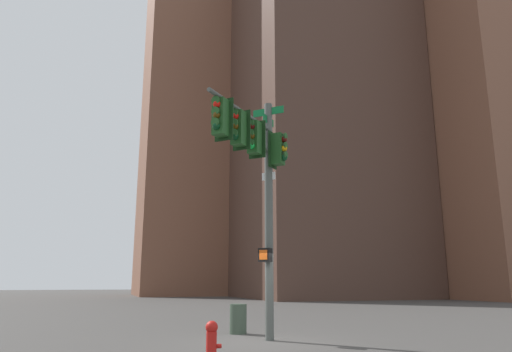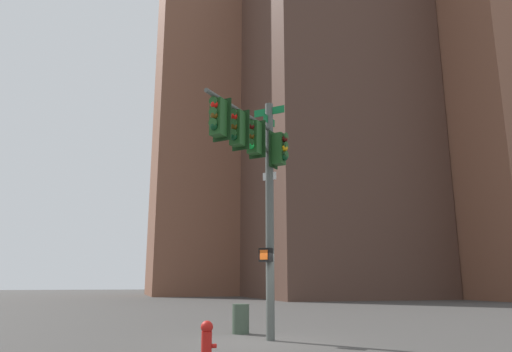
# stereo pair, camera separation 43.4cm
# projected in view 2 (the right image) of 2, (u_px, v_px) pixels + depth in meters

# --- Properties ---
(ground_plane) EXTENTS (200.00, 200.00, 0.00)m
(ground_plane) POSITION_uv_depth(u_px,v_px,m) (263.00, 342.00, 13.34)
(ground_plane) COLOR #423F3D
(signal_pole_assembly) EXTENTS (3.09, 3.01, 7.30)m
(signal_pole_assembly) POSITION_uv_depth(u_px,v_px,m) (257.00, 168.00, 13.98)
(signal_pole_assembly) COLOR #4C514C
(signal_pole_assembly) RESTS_ON ground_plane
(fire_hydrant) EXTENTS (0.34, 0.26, 0.87)m
(fire_hydrant) POSITION_uv_depth(u_px,v_px,m) (207.00, 340.00, 9.84)
(fire_hydrant) COLOR red
(fire_hydrant) RESTS_ON ground_plane
(litter_bin) EXTENTS (0.56, 0.56, 0.95)m
(litter_bin) POSITION_uv_depth(u_px,v_px,m) (241.00, 319.00, 15.57)
(litter_bin) COLOR #384738
(litter_bin) RESTS_ON ground_plane
(building_brick_nearside) EXTENTS (19.17, 18.07, 58.92)m
(building_brick_nearside) POSITION_uv_depth(u_px,v_px,m) (498.00, 41.00, 55.67)
(building_brick_nearside) COLOR brown
(building_brick_nearside) RESTS_ON ground_plane
(building_brick_midblock) EXTENTS (17.81, 17.98, 43.88)m
(building_brick_midblock) POSITION_uv_depth(u_px,v_px,m) (330.00, 107.00, 55.76)
(building_brick_midblock) COLOR #4C3328
(building_brick_midblock) RESTS_ON ground_plane
(building_brick_farside) EXTENTS (23.12, 14.15, 53.42)m
(building_brick_farside) POSITION_uv_depth(u_px,v_px,m) (238.00, 105.00, 68.37)
(building_brick_farside) COLOR brown
(building_brick_farside) RESTS_ON ground_plane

